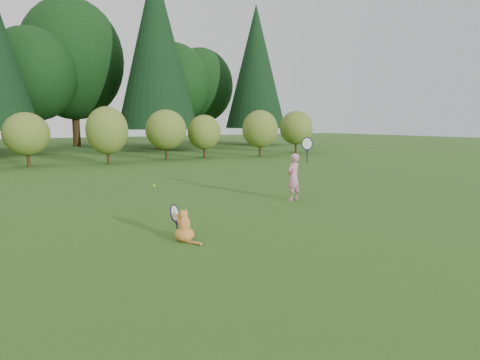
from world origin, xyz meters
TOP-DOWN VIEW (x-y plane):
  - ground at (0.00, 0.00)m, footprint 100.00×100.00m
  - shrub_row at (0.00, 13.00)m, footprint 28.00×3.00m
  - woodland_backdrop at (0.00, 23.00)m, footprint 48.00×10.00m
  - child at (2.01, 1.11)m, footprint 0.70×0.46m
  - cat at (-1.84, -0.71)m, footprint 0.38×0.75m
  - tennis_ball at (-1.53, 1.63)m, footprint 0.06×0.06m

SIDE VIEW (x-z plane):
  - ground at x=0.00m, z-range 0.00..0.00m
  - cat at x=-1.84m, z-range -0.09..0.65m
  - tennis_ball at x=-1.53m, z-range 0.57..0.63m
  - child at x=2.01m, z-range -0.27..1.54m
  - shrub_row at x=0.00m, z-range 0.00..2.80m
  - woodland_backdrop at x=0.00m, z-range 0.00..15.00m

